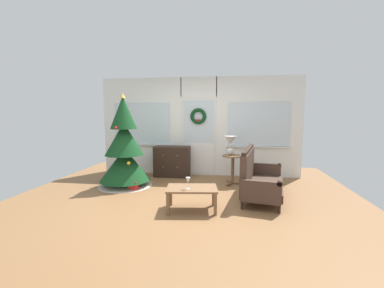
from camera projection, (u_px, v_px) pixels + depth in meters
The scene contains 10 objects.
ground_plane at pixel (185, 200), 4.87m from camera, with size 6.76×6.76×0.00m, color brown.
back_wall_with_door at pixel (199, 126), 6.76m from camera, with size 5.20×0.19×2.55m.
christmas_tree at pixel (124, 152), 5.76m from camera, with size 1.20×1.20×2.07m.
dresser_cabinet at pixel (172, 161), 6.68m from camera, with size 0.90×0.45×0.78m.
settee_sofa at pixel (257, 178), 5.02m from camera, with size 0.95×1.70×0.96m.
side_table at pixel (233, 164), 5.92m from camera, with size 0.50×0.48×0.67m.
table_lamp at pixel (230, 143), 5.91m from camera, with size 0.28×0.28×0.44m.
coffee_table at pixel (192, 191), 4.34m from camera, with size 0.90×0.63×0.39m.
wine_glass at pixel (188, 180), 4.24m from camera, with size 0.08×0.08×0.20m.
gift_box at pixel (134, 185), 5.52m from camera, with size 0.18×0.17×0.18m, color red.
Camera 1 is at (0.81, -4.64, 1.63)m, focal length 24.20 mm.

